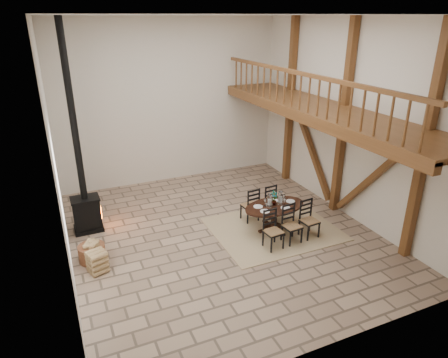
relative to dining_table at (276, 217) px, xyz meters
name	(u,v)px	position (x,y,z in m)	size (l,w,h in m)	color
ground	(222,233)	(-1.27, 0.42, -0.38)	(8.00, 8.00, 0.00)	tan
room_shell	(270,108)	(-0.08, 0.42, 2.64)	(7.02, 8.02, 5.01)	silver
rug	(273,229)	(-0.01, 0.09, -0.37)	(3.00, 2.50, 0.02)	tan
dining_table	(276,217)	(0.00, 0.00, 0.00)	(1.69, 1.89, 1.03)	black
wood_stove	(83,189)	(-4.26, 1.93, 0.74)	(0.69, 0.54, 5.00)	black
log_basket	(92,252)	(-4.34, 0.50, -0.17)	(0.57, 0.57, 0.47)	brown
log_stack	(97,262)	(-4.29, 0.01, -0.13)	(0.46, 0.47, 0.50)	tan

